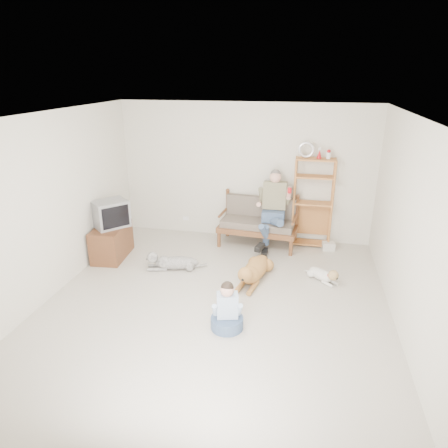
% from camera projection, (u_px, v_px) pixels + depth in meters
% --- Properties ---
extents(floor, '(5.50, 5.50, 0.00)m').
position_uv_depth(floor, '(215.00, 306.00, 5.85)').
color(floor, beige).
rests_on(floor, ground).
extents(ceiling, '(5.50, 5.50, 0.00)m').
position_uv_depth(ceiling, '(213.00, 116.00, 4.89)').
color(ceiling, white).
rests_on(ceiling, ground).
extents(wall_back, '(5.00, 0.00, 5.00)m').
position_uv_depth(wall_back, '(245.00, 173.00, 7.89)').
color(wall_back, beige).
rests_on(wall_back, ground).
extents(wall_front, '(5.00, 0.00, 5.00)m').
position_uv_depth(wall_front, '(128.00, 350.00, 2.85)').
color(wall_front, beige).
rests_on(wall_front, ground).
extents(wall_left, '(0.00, 5.50, 5.50)m').
position_uv_depth(wall_left, '(48.00, 208.00, 5.84)').
color(wall_left, beige).
rests_on(wall_left, ground).
extents(wall_right, '(0.00, 5.50, 5.50)m').
position_uv_depth(wall_right, '(412.00, 234.00, 4.90)').
color(wall_right, beige).
rests_on(wall_right, ground).
extents(loveseat, '(1.56, 0.83, 0.95)m').
position_uv_depth(loveseat, '(258.00, 221.00, 7.81)').
color(loveseat, brown).
rests_on(loveseat, ground).
extents(man, '(0.58, 0.82, 1.33)m').
position_uv_depth(man, '(272.00, 215.00, 7.48)').
color(man, '#445C7D').
rests_on(man, loveseat).
extents(etagere, '(0.77, 0.34, 2.03)m').
position_uv_depth(etagere, '(313.00, 202.00, 7.62)').
color(etagere, '#C37F3D').
rests_on(etagere, ground).
extents(book_stack, '(0.25, 0.19, 0.15)m').
position_uv_depth(book_stack, '(328.00, 246.00, 7.68)').
color(book_stack, white).
rests_on(book_stack, ground).
extents(tv_stand, '(0.57, 0.94, 0.60)m').
position_uv_depth(tv_stand, '(111.00, 242.00, 7.31)').
color(tv_stand, brown).
rests_on(tv_stand, ground).
extents(crt_tv, '(0.72, 0.73, 0.48)m').
position_uv_depth(crt_tv, '(111.00, 214.00, 7.13)').
color(crt_tv, slate).
rests_on(crt_tv, tv_stand).
extents(wall_outlet, '(0.12, 0.02, 0.08)m').
position_uv_depth(wall_outlet, '(186.00, 218.00, 8.48)').
color(wall_outlet, white).
rests_on(wall_outlet, ground).
extents(golden_retriever, '(0.52, 1.36, 0.41)m').
position_uv_depth(golden_retriever, '(254.00, 271.00, 6.53)').
color(golden_retriever, '#B4713E').
rests_on(golden_retriever, ground).
extents(shaggy_dog, '(1.06, 0.43, 0.32)m').
position_uv_depth(shaggy_dog, '(171.00, 262.00, 6.91)').
color(shaggy_dog, silver).
rests_on(shaggy_dog, ground).
extents(terrier, '(0.57, 0.53, 0.27)m').
position_uv_depth(terrier, '(324.00, 275.00, 6.50)').
color(terrier, silver).
rests_on(terrier, ground).
extents(child, '(0.44, 0.44, 0.69)m').
position_uv_depth(child, '(227.00, 312.00, 5.27)').
color(child, '#445C7D').
rests_on(child, ground).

